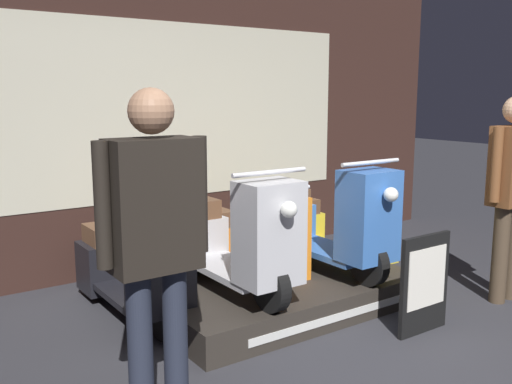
% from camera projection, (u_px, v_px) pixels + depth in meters
% --- Properties ---
extents(ground_plane, '(30.00, 30.00, 0.00)m').
position_uv_depth(ground_plane, '(418.00, 383.00, 3.44)').
color(ground_plane, '#2D2D33').
extents(shop_wall_back, '(7.07, 0.09, 3.20)m').
position_uv_depth(shop_wall_back, '(178.00, 106.00, 5.65)').
color(shop_wall_back, '#331E19').
rests_on(shop_wall_back, ground_plane).
extents(display_platform, '(2.12, 1.33, 0.24)m').
position_uv_depth(display_platform, '(278.00, 292.00, 4.68)').
color(display_platform, '#2D2823').
rests_on(display_platform, ground_plane).
extents(scooter_display_left, '(0.59, 1.53, 0.99)m').
position_uv_depth(scooter_display_left, '(230.00, 240.00, 4.30)').
color(scooter_display_left, black).
rests_on(scooter_display_left, display_platform).
extents(scooter_display_right, '(0.59, 1.53, 0.99)m').
position_uv_depth(scooter_display_right, '(325.00, 224.00, 4.83)').
color(scooter_display_right, black).
rests_on(scooter_display_right, display_platform).
extents(scooter_backrow_0, '(0.59, 1.53, 0.99)m').
position_uv_depth(scooter_backrow_0, '(133.00, 267.00, 4.41)').
color(scooter_backrow_0, black).
rests_on(scooter_backrow_0, ground_plane).
extents(scooter_backrow_1, '(0.59, 1.53, 0.99)m').
position_uv_depth(scooter_backrow_1, '(245.00, 246.00, 5.00)').
color(scooter_backrow_1, black).
rests_on(scooter_backrow_1, ground_plane).
extents(scooter_backrow_2, '(0.59, 1.53, 0.99)m').
position_uv_depth(scooter_backrow_2, '(334.00, 230.00, 5.59)').
color(scooter_backrow_2, black).
rests_on(scooter_backrow_2, ground_plane).
extents(person_left_browsing, '(0.61, 0.25, 1.76)m').
position_uv_depth(person_left_browsing, '(155.00, 230.00, 2.87)').
color(person_left_browsing, '#232838').
rests_on(person_left_browsing, ground_plane).
extents(person_right_browsing, '(0.55, 0.22, 1.71)m').
position_uv_depth(person_right_browsing, '(511.00, 184.00, 4.66)').
color(person_right_browsing, '#473828').
rests_on(person_right_browsing, ground_plane).
extents(price_sign_board, '(0.48, 0.04, 0.73)m').
position_uv_depth(price_sign_board, '(424.00, 284.00, 4.11)').
color(price_sign_board, black).
rests_on(price_sign_board, ground_plane).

